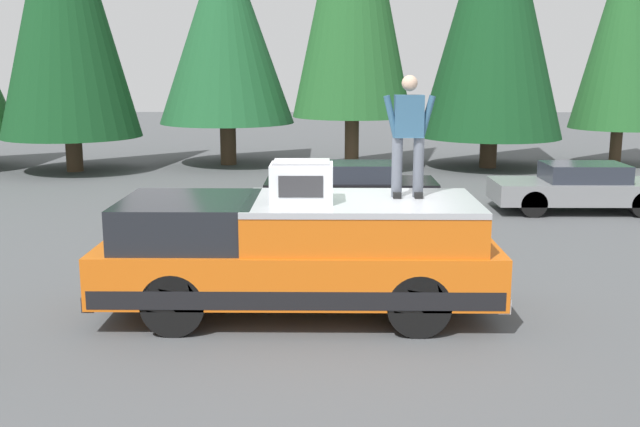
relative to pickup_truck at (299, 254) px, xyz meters
name	(u,v)px	position (x,y,z in m)	size (l,w,h in m)	color
ground_plane	(354,310)	(0.14, -0.79, -0.87)	(90.00, 90.00, 0.00)	#4C4F51
pickup_truck	(299,254)	(0.00, 0.00, 0.00)	(2.01, 5.54, 1.65)	orange
compressor_unit	(302,182)	(-0.17, -0.05, 1.05)	(0.65, 0.84, 0.56)	silver
person_on_truck_bed	(409,133)	(0.21, -1.52, 1.68)	(0.29, 0.72, 1.69)	#4C515B
parked_car_grey	(580,187)	(7.51, -6.46, -0.29)	(1.64, 4.10, 1.16)	gray
parked_car_black	(351,187)	(7.58, -0.98, -0.29)	(1.64, 4.10, 1.16)	black
conifer_far_left	(626,23)	(15.94, -10.53, 3.99)	(3.36, 3.36, 8.46)	#4C3826
conifer_left	(495,0)	(15.20, -5.90, 4.68)	(4.79, 4.79, 10.07)	#4C3826
conifer_center_right	(225,26)	(15.91, 3.12, 3.89)	(4.67, 4.67, 8.09)	#4C3826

